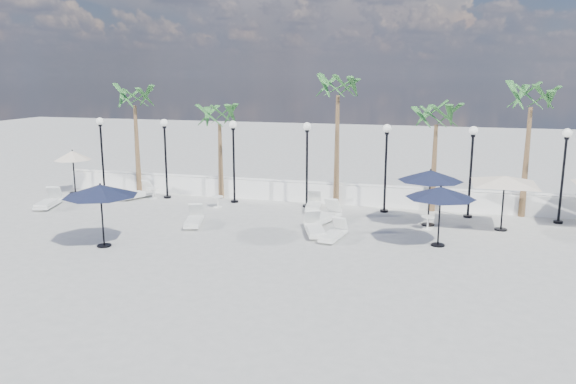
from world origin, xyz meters
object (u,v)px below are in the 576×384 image
(lounger_5, at_px, (324,216))
(parasol_cream_sq_a, at_px, (505,176))
(parasol_navy_left, at_px, (100,191))
(lounger_0, at_px, (136,194))
(lounger_2, at_px, (194,220))
(parasol_navy_mid, at_px, (430,176))
(lounger_3, at_px, (315,228))
(lounger_4, at_px, (313,205))
(lounger_1, at_px, (49,202))
(parasol_navy_right, at_px, (441,193))
(lounger_6, at_px, (334,234))
(parasol_cream_small, at_px, (73,156))

(lounger_5, xyz_separation_m, parasol_cream_sq_a, (6.86, 0.72, 1.86))
(parasol_navy_left, bearing_deg, lounger_0, 112.58)
(lounger_2, height_order, lounger_5, lounger_5)
(parasol_navy_mid, distance_m, parasol_cream_sq_a, 2.75)
(lounger_3, xyz_separation_m, lounger_4, (-0.96, 3.85, -0.01))
(lounger_1, xyz_separation_m, parasol_navy_right, (17.11, -1.22, 1.65))
(lounger_5, bearing_deg, lounger_2, -142.65)
(lounger_2, xyz_separation_m, parasol_navy_right, (9.43, -0.16, 1.68))
(lounger_6, distance_m, parasol_cream_small, 14.95)
(lounger_3, height_order, lounger_4, lounger_3)
(lounger_2, xyz_separation_m, lounger_3, (4.95, 0.02, 0.01))
(parasol_navy_left, distance_m, parasol_cream_sq_a, 14.85)
(lounger_0, distance_m, lounger_3, 10.48)
(lounger_0, xyz_separation_m, parasol_cream_small, (-3.60, 0.22, 1.67))
(lounger_2, height_order, lounger_6, lounger_2)
(lounger_3, relative_size, lounger_5, 0.91)
(lounger_0, relative_size, lounger_3, 1.01)
(lounger_5, distance_m, parasol_navy_right, 5.24)
(lounger_0, height_order, lounger_3, lounger_0)
(parasol_navy_right, bearing_deg, parasol_cream_sq_a, 49.92)
(lounger_0, distance_m, parasol_navy_mid, 14.00)
(lounger_4, relative_size, parasol_cream_sq_a, 0.41)
(parasol_navy_mid, xyz_separation_m, parasol_navy_right, (0.43, -2.71, -0.11))
(lounger_6, bearing_deg, lounger_2, -174.49)
(lounger_2, height_order, parasol_navy_mid, parasol_navy_mid)
(lounger_1, height_order, lounger_3, lounger_1)
(lounger_1, height_order, parasol_cream_sq_a, parasol_cream_sq_a)
(lounger_5, height_order, parasol_cream_sq_a, parasol_cream_sq_a)
(parasol_navy_left, distance_m, parasol_cream_small, 9.94)
(parasol_navy_right, height_order, parasol_cream_sq_a, parasol_cream_sq_a)
(parasol_navy_left, height_order, parasol_navy_right, parasol_navy_left)
(lounger_6, distance_m, parasol_navy_right, 4.06)
(parasol_cream_sq_a, bearing_deg, lounger_3, -159.33)
(parasol_navy_mid, xyz_separation_m, parasol_cream_sq_a, (2.74, 0.03, 0.11))
(lounger_0, height_order, parasol_navy_right, parasol_navy_right)
(lounger_6, height_order, parasol_navy_right, parasol_navy_right)
(parasol_navy_left, bearing_deg, lounger_6, 21.60)
(lounger_2, distance_m, parasol_navy_mid, 9.52)
(lounger_1, relative_size, parasol_navy_left, 0.82)
(lounger_5, bearing_deg, lounger_1, -159.84)
(lounger_6, height_order, parasol_cream_sq_a, parasol_cream_sq_a)
(lounger_5, distance_m, parasol_cream_sq_a, 7.14)
(lounger_1, height_order, lounger_4, lounger_1)
(lounger_0, height_order, parasol_cream_sq_a, parasol_cream_sq_a)
(lounger_1, distance_m, parasol_navy_right, 17.23)
(lounger_1, xyz_separation_m, parasol_navy_left, (5.84, -4.48, 1.74))
(parasol_cream_sq_a, bearing_deg, lounger_6, -153.41)
(lounger_2, xyz_separation_m, parasol_navy_mid, (9.00, 2.55, 1.78))
(lounger_4, distance_m, parasol_navy_mid, 5.48)
(lounger_2, distance_m, parasol_cream_sq_a, 12.17)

